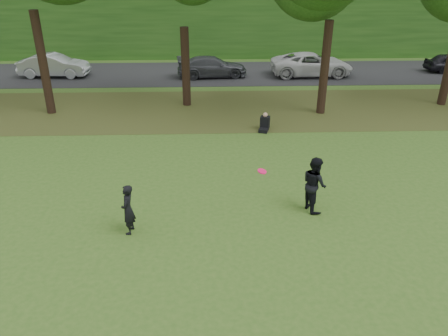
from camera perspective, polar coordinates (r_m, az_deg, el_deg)
name	(u,v)px	position (r m, az deg, el deg)	size (l,w,h in m)	color
ground	(279,264)	(11.93, 7.25, -12.33)	(120.00, 120.00, 0.00)	#31551A
leaf_litter	(243,109)	(23.48, 2.47, 7.68)	(60.00, 7.00, 0.01)	#463919
street	(234,73)	(31.16, 1.34, 12.30)	(70.00, 7.00, 0.02)	black
far_hedge	(230,24)	(36.60, 0.82, 18.32)	(70.00, 3.00, 5.00)	#1E4814
player_left	(128,210)	(12.93, -12.44, -5.32)	(0.56, 0.37, 1.55)	black
player_right	(314,184)	(14.00, 11.73, -2.06)	(0.88, 0.69, 1.81)	black
parked_cars	(210,65)	(30.26, -1.84, 13.28)	(39.09, 2.96, 1.51)	black
frisbee	(262,171)	(12.72, 4.99, -0.42)	(0.33, 0.34, 0.12)	#FC155D
seated_person	(265,124)	(20.54, 5.33, 5.78)	(0.61, 0.82, 0.83)	black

